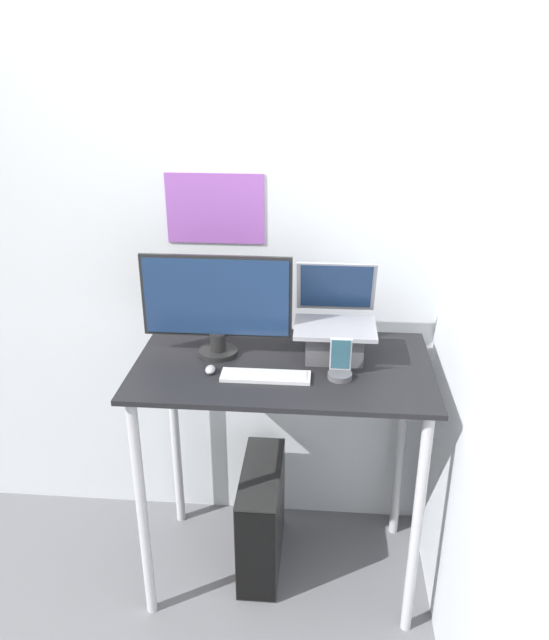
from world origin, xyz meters
TOP-DOWN VIEW (x-y plane):
  - ground_plane at (0.00, 0.00)m, footprint 12.00×12.00m
  - wall_back at (-0.00, 0.73)m, footprint 6.00×0.06m
  - wall_side_right at (0.65, 0.00)m, footprint 0.05×6.00m
  - desk at (0.00, 0.32)m, footprint 1.13×0.65m
  - laptop at (0.19, 0.41)m, footprint 0.31×0.29m
  - monitor at (-0.26, 0.38)m, footprint 0.57×0.15m
  - keyboard at (-0.06, 0.21)m, footprint 0.33×0.09m
  - mouse at (-0.26, 0.23)m, footprint 0.04×0.06m
  - cell_phone at (0.21, 0.23)m, footprint 0.09×0.09m
  - computer_tower at (-0.09, 0.37)m, footprint 0.17×0.50m

SIDE VIEW (x-z plane):
  - ground_plane at x=0.00m, z-range 0.00..0.00m
  - computer_tower at x=-0.09m, z-range 0.00..0.48m
  - desk at x=0.00m, z-range 0.34..1.36m
  - keyboard at x=-0.06m, z-range 1.02..1.03m
  - mouse at x=-0.26m, z-range 1.02..1.04m
  - cell_phone at x=0.21m, z-range 0.98..1.14m
  - laptop at x=0.19m, z-range 0.94..1.29m
  - monitor at x=-0.26m, z-range 1.02..1.43m
  - wall_side_right at x=0.65m, z-range 0.00..2.60m
  - wall_back at x=0.00m, z-range 0.00..2.60m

